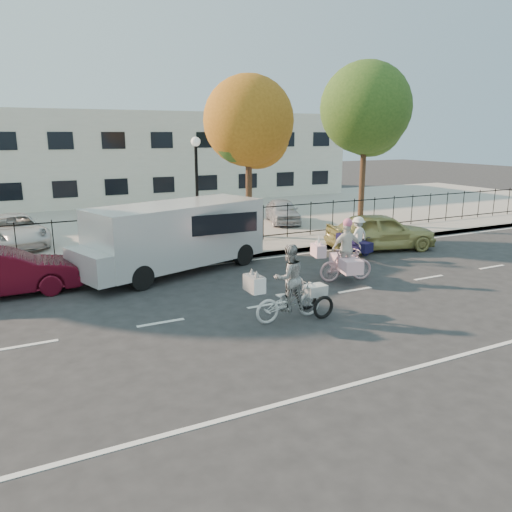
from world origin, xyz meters
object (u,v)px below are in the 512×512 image
unicorn_bike (345,258)px  gold_sedan (381,231)px  zebra_trike (289,291)px  lot_car_b (14,230)px  bull_bike (357,242)px  pedestrian (93,237)px  lamppost (197,173)px  lot_car_c (176,217)px  white_van (174,234)px  red_sedan (2,272)px  lot_car_d (283,211)px

unicorn_bike → gold_sedan: size_ratio=0.47×
zebra_trike → lot_car_b: zebra_trike is taller
bull_bike → pedestrian: bearing=57.0°
lamppost → lot_car_c: bearing=85.6°
zebra_trike → white_van: size_ratio=0.32×
zebra_trike → lot_car_c: zebra_trike is taller
red_sedan → lot_car_b: lot_car_b is taller
bull_bike → pedestrian: (-9.02, 3.60, 0.37)m
pedestrian → lot_car_d: bearing=161.3°
bull_bike → lot_car_b: (-11.50, 7.54, 0.14)m
gold_sedan → zebra_trike: bearing=139.1°
zebra_trike → lot_car_c: (0.80, 11.70, 0.11)m
lot_car_c → gold_sedan: bearing=-42.6°
pedestrian → lot_car_b: bearing=-97.0°
unicorn_bike → red_sedan: bearing=84.3°
bull_bike → gold_sedan: (1.78, 0.79, 0.12)m
red_sedan → zebra_trike: bearing=-129.9°
zebra_trike → pedestrian: bearing=22.2°
white_van → lot_car_b: (-4.81, 6.24, -0.51)m
white_van → lot_car_c: white_van is taller
lot_car_c → lot_car_d: (5.64, 0.00, -0.11)m
zebra_trike → unicorn_bike: (3.31, 2.14, -0.00)m
zebra_trike → pedestrian: 8.73m
lamppost → pedestrian: lamppost is taller
unicorn_bike → lot_car_c: 9.89m
zebra_trike → lot_car_d: 13.36m
bull_bike → lot_car_c: (-4.72, 7.32, 0.23)m
gold_sedan → lot_car_b: (-13.28, 6.76, 0.03)m
pedestrian → lot_car_d: size_ratio=0.48×
lot_car_d → lot_car_c: bearing=-161.2°
bull_bike → lot_car_d: size_ratio=0.50×
lamppost → unicorn_bike: 6.90m
zebra_trike → unicorn_bike: unicorn_bike is taller
zebra_trike → lot_car_b: 13.34m
pedestrian → lot_car_b: size_ratio=0.38×
bull_bike → gold_sedan: 1.95m
white_van → gold_sedan: bearing=-21.6°
pedestrian → red_sedan: bearing=2.8°
lamppost → red_sedan: 7.83m
lamppost → bull_bike: 6.65m
pedestrian → gold_sedan: bearing=126.2°
red_sedan → white_van: bearing=-86.4°
pedestrian → lamppost: bearing=140.8°
white_van → pedestrian: white_van is taller
lamppost → unicorn_bike: size_ratio=2.10×
gold_sedan → lot_car_b: bearing=76.9°
white_van → lot_car_b: white_van is taller
lamppost → pedestrian: 4.53m
unicorn_bike → pedestrian: 8.98m
zebra_trike → lot_car_d: bearing=-30.3°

